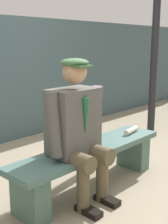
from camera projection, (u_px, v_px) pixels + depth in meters
ground_plane at (90, 188)px, 2.93m from camera, size 30.00×30.00×0.00m
bench at (91, 160)px, 2.87m from camera, size 1.74×0.39×0.42m
seated_man at (77, 127)px, 2.59m from camera, size 0.61×0.55×1.25m
rolled_magazine at (131, 130)px, 3.27m from camera, size 0.24×0.09×0.06m
lamp_post at (156, 27)px, 4.41m from camera, size 0.22×0.22×2.71m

